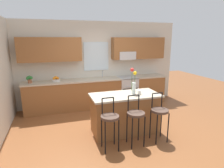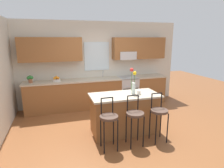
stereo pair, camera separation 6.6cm
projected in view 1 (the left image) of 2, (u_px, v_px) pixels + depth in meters
ground_plane at (116, 129)px, 4.69m from camera, size 14.00×14.00×0.00m
back_wall_assembly at (97, 59)px, 6.19m from camera, size 5.60×0.50×2.70m
counter_run at (99, 92)px, 6.16m from camera, size 4.56×0.64×0.92m
sink_faucet at (102, 73)px, 6.21m from camera, size 0.02×0.13×0.23m
oven_range at (127, 90)px, 6.43m from camera, size 0.60×0.64×0.92m
kitchen_island at (125, 113)px, 4.45m from camera, size 1.58×0.76×0.92m
bar_stool_near at (110, 119)px, 3.70m from camera, size 0.36×0.36×1.04m
bar_stool_middle at (136, 116)px, 3.86m from camera, size 0.36×0.36×1.04m
bar_stool_far at (160, 113)px, 4.02m from camera, size 0.36×0.36×1.04m
flower_vase at (134, 82)px, 4.34m from camera, size 0.16×0.09×0.60m
mug_ceramic at (139, 92)px, 4.34m from camera, size 0.08×0.08×0.09m
fruit_bowl_oranges at (56, 80)px, 5.66m from camera, size 0.24×0.24×0.16m
potted_plant_small at (29, 79)px, 5.43m from camera, size 0.18×0.12×0.22m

